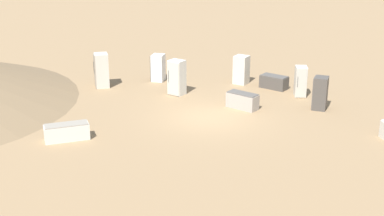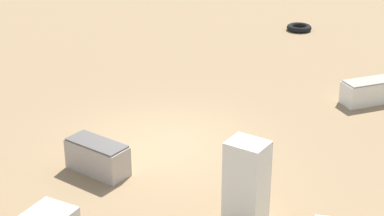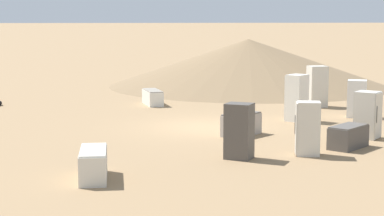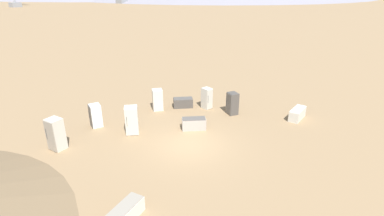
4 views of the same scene
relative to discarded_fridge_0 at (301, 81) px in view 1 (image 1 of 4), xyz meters
The scene contains 10 objects.
ground_plane 5.67m from the discarded_fridge_0, 67.72° to the right, with size 1000.00×1000.00×0.00m, color #937551.
discarded_fridge_0 is the anchor object (origin of this frame).
discarded_fridge_1 2.03m from the discarded_fridge_0, ahead, with size 0.93×0.91×1.56m.
discarded_fridge_2 7.85m from the discarded_fridge_0, 122.19° to the right, with size 0.93×0.92×1.48m.
discarded_fridge_3 10.39m from the discarded_fridge_0, 110.25° to the right, with size 0.82×0.78×1.82m.
discarded_fridge_4 6.24m from the discarded_fridge_0, 104.16° to the right, with size 0.98×0.98×1.78m.
discarded_fridge_6 11.97m from the discarded_fridge_0, 72.67° to the right, with size 0.87×1.84×0.68m.
discarded_fridge_7 3.60m from the discarded_fridge_0, 70.38° to the right, with size 1.54×1.45×0.75m.
discarded_fridge_8 3.58m from the discarded_fridge_0, 140.62° to the right, with size 1.01×1.01×1.54m.
discarded_fridge_9 1.81m from the discarded_fridge_0, 151.81° to the right, with size 1.52×1.46×0.69m.
Camera 1 is at (22.04, -5.17, 8.34)m, focal length 50.00 mm.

